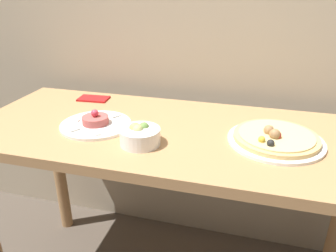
# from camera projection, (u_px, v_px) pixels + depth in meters

# --- Properties ---
(dining_table) EXTENTS (1.46, 0.61, 0.78)m
(dining_table) POSITION_uv_depth(u_px,v_px,m) (172.00, 158.00, 1.20)
(dining_table) COLOR #AD7F51
(dining_table) RESTS_ON ground_plane
(pizza_plate) EXTENTS (0.31, 0.31, 0.06)m
(pizza_plate) POSITION_uv_depth(u_px,v_px,m) (276.00, 138.00, 1.06)
(pizza_plate) COLOR white
(pizza_plate) RESTS_ON dining_table
(tartare_plate) EXTENTS (0.25, 0.25, 0.06)m
(tartare_plate) POSITION_uv_depth(u_px,v_px,m) (96.00, 123.00, 1.17)
(tartare_plate) COLOR white
(tartare_plate) RESTS_ON dining_table
(small_bowl) EXTENTS (0.13, 0.13, 0.07)m
(small_bowl) POSITION_uv_depth(u_px,v_px,m) (140.00, 135.00, 1.04)
(small_bowl) COLOR white
(small_bowl) RESTS_ON dining_table
(napkin) EXTENTS (0.13, 0.09, 0.01)m
(napkin) POSITION_uv_depth(u_px,v_px,m) (94.00, 99.00, 1.44)
(napkin) COLOR red
(napkin) RESTS_ON dining_table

